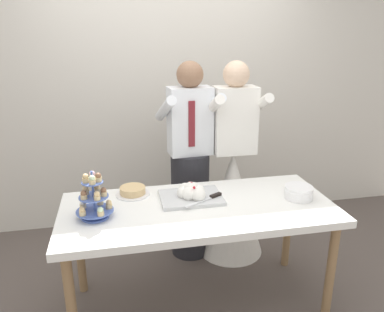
{
  "coord_description": "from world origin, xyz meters",
  "views": [
    {
      "loc": [
        -0.51,
        -2.21,
        1.88
      ],
      "look_at": [
        -0.01,
        0.15,
        1.07
      ],
      "focal_mm": 35.42,
      "sensor_mm": 36.0,
      "label": 1
    }
  ],
  "objects_px": {
    "plate_stack": "(299,192)",
    "person_bride": "(232,190)",
    "cupcake_stand": "(94,199)",
    "main_cake_tray": "(192,193)",
    "dessert_table": "(199,216)",
    "round_cake": "(133,191)",
    "person_groom": "(190,173)"
  },
  "relations": [
    {
      "from": "cupcake_stand",
      "to": "person_bride",
      "type": "bearing_deg",
      "value": 30.81
    },
    {
      "from": "main_cake_tray",
      "to": "person_bride",
      "type": "height_order",
      "value": "person_bride"
    },
    {
      "from": "dessert_table",
      "to": "person_groom",
      "type": "relative_size",
      "value": 1.08
    },
    {
      "from": "dessert_table",
      "to": "cupcake_stand",
      "type": "xyz_separation_m",
      "value": [
        -0.66,
        -0.02,
        0.2
      ]
    },
    {
      "from": "dessert_table",
      "to": "main_cake_tray",
      "type": "relative_size",
      "value": 4.29
    },
    {
      "from": "person_bride",
      "to": "cupcake_stand",
      "type": "bearing_deg",
      "value": -149.19
    },
    {
      "from": "cupcake_stand",
      "to": "round_cake",
      "type": "xyz_separation_m",
      "value": [
        0.25,
        0.3,
        -0.1
      ]
    },
    {
      "from": "dessert_table",
      "to": "main_cake_tray",
      "type": "height_order",
      "value": "main_cake_tray"
    },
    {
      "from": "round_cake",
      "to": "person_groom",
      "type": "bearing_deg",
      "value": 39.4
    },
    {
      "from": "cupcake_stand",
      "to": "person_groom",
      "type": "distance_m",
      "value": 1.03
    },
    {
      "from": "main_cake_tray",
      "to": "person_bride",
      "type": "relative_size",
      "value": 0.25
    },
    {
      "from": "dessert_table",
      "to": "cupcake_stand",
      "type": "bearing_deg",
      "value": -177.89
    },
    {
      "from": "cupcake_stand",
      "to": "person_groom",
      "type": "height_order",
      "value": "person_groom"
    },
    {
      "from": "dessert_table",
      "to": "cupcake_stand",
      "type": "distance_m",
      "value": 0.69
    },
    {
      "from": "person_bride",
      "to": "round_cake",
      "type": "bearing_deg",
      "value": -157.18
    },
    {
      "from": "main_cake_tray",
      "to": "person_bride",
      "type": "bearing_deg",
      "value": 48.28
    },
    {
      "from": "dessert_table",
      "to": "round_cake",
      "type": "distance_m",
      "value": 0.51
    },
    {
      "from": "main_cake_tray",
      "to": "plate_stack",
      "type": "relative_size",
      "value": 2.12
    },
    {
      "from": "round_cake",
      "to": "cupcake_stand",
      "type": "bearing_deg",
      "value": -129.75
    },
    {
      "from": "cupcake_stand",
      "to": "person_bride",
      "type": "height_order",
      "value": "person_bride"
    },
    {
      "from": "cupcake_stand",
      "to": "main_cake_tray",
      "type": "bearing_deg",
      "value": 12.18
    },
    {
      "from": "cupcake_stand",
      "to": "round_cake",
      "type": "height_order",
      "value": "cupcake_stand"
    },
    {
      "from": "cupcake_stand",
      "to": "plate_stack",
      "type": "xyz_separation_m",
      "value": [
        1.36,
        0.0,
        -0.08
      ]
    },
    {
      "from": "plate_stack",
      "to": "person_bride",
      "type": "distance_m",
      "value": 0.74
    },
    {
      "from": "cupcake_stand",
      "to": "plate_stack",
      "type": "bearing_deg",
      "value": 0.14
    },
    {
      "from": "main_cake_tray",
      "to": "person_groom",
      "type": "distance_m",
      "value": 0.58
    },
    {
      "from": "round_cake",
      "to": "person_groom",
      "type": "height_order",
      "value": "person_groom"
    },
    {
      "from": "round_cake",
      "to": "person_groom",
      "type": "relative_size",
      "value": 0.14
    },
    {
      "from": "main_cake_tray",
      "to": "plate_stack",
      "type": "height_order",
      "value": "main_cake_tray"
    },
    {
      "from": "cupcake_stand",
      "to": "plate_stack",
      "type": "height_order",
      "value": "cupcake_stand"
    },
    {
      "from": "plate_stack",
      "to": "person_groom",
      "type": "xyz_separation_m",
      "value": [
        -0.62,
        0.7,
        -0.07
      ]
    },
    {
      "from": "dessert_table",
      "to": "round_cake",
      "type": "relative_size",
      "value": 7.5
    }
  ]
}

